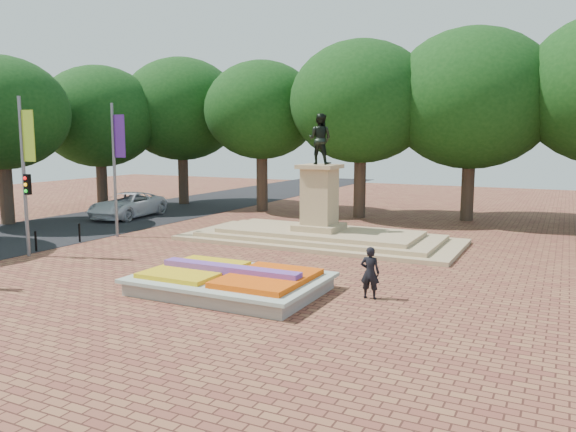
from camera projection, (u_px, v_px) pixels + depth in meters
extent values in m
plane|color=brown|center=(236.00, 276.00, 21.39)|extent=(90.00, 90.00, 0.00)
cube|color=black|center=(60.00, 229.00, 32.43)|extent=(9.00, 90.00, 0.02)
cube|color=gray|center=(230.00, 285.00, 19.14)|extent=(6.00, 4.00, 0.45)
cube|color=#A8B2A2|center=(230.00, 277.00, 19.10)|extent=(6.30, 4.30, 0.12)
cube|color=#F8610D|center=(268.00, 278.00, 18.45)|extent=(2.60, 3.40, 0.22)
cube|color=yellow|center=(195.00, 270.00, 19.72)|extent=(2.60, 3.40, 0.18)
cube|color=#6A3797|center=(230.00, 271.00, 19.07)|extent=(5.20, 0.55, 0.38)
cube|color=tan|center=(319.00, 239.00, 28.47)|extent=(14.00, 6.00, 0.20)
cube|color=tan|center=(319.00, 236.00, 28.44)|extent=(12.00, 5.00, 0.20)
cube|color=tan|center=(319.00, 232.00, 28.41)|extent=(10.00, 4.00, 0.20)
cube|color=tan|center=(319.00, 227.00, 28.38)|extent=(2.20, 2.20, 0.30)
cube|color=tan|center=(320.00, 196.00, 28.16)|extent=(1.50, 1.50, 2.80)
cube|color=tan|center=(320.00, 166.00, 27.95)|extent=(1.90, 1.90, 0.20)
imported|color=black|center=(320.00, 139.00, 27.77)|extent=(1.22, 0.95, 2.50)
cylinder|color=#35261D|center=(183.00, 179.00, 44.13)|extent=(0.80, 0.80, 4.00)
ellipsoid|color=black|center=(181.00, 119.00, 43.48)|extent=(8.80, 8.80, 7.48)
cylinder|color=#35261D|center=(272.00, 183.00, 40.60)|extent=(0.80, 0.80, 4.00)
ellipsoid|color=black|center=(272.00, 117.00, 39.95)|extent=(8.80, 8.80, 7.48)
cylinder|color=#35261D|center=(365.00, 186.00, 37.51)|extent=(0.80, 0.80, 4.00)
ellipsoid|color=black|center=(366.00, 115.00, 36.86)|extent=(8.80, 8.80, 7.48)
cylinder|color=#35261D|center=(474.00, 191.00, 34.43)|extent=(0.80, 0.80, 4.00)
ellipsoid|color=black|center=(477.00, 113.00, 33.78)|extent=(8.80, 8.80, 7.48)
cylinder|color=#35261D|center=(6.00, 192.00, 34.15)|extent=(0.80, 0.80, 3.84)
ellipsoid|color=black|center=(1.00, 118.00, 33.53)|extent=(8.40, 8.40, 7.14)
cylinder|color=#35261D|center=(103.00, 183.00, 41.24)|extent=(0.80, 0.80, 3.84)
ellipsoid|color=black|center=(100.00, 121.00, 40.62)|extent=(8.40, 8.40, 7.14)
cylinder|color=slate|center=(24.00, 177.00, 24.51)|extent=(0.16, 0.16, 7.00)
cube|color=#96BF26|center=(28.00, 136.00, 24.06)|extent=(0.70, 0.04, 2.20)
cylinder|color=slate|center=(114.00, 171.00, 29.39)|extent=(0.16, 0.16, 7.00)
cube|color=#431B73|center=(120.00, 136.00, 28.94)|extent=(0.70, 0.04, 2.20)
cube|color=black|center=(28.00, 184.00, 24.46)|extent=(0.28, 0.18, 0.90)
cylinder|color=black|center=(36.00, 242.00, 25.86)|extent=(0.10, 0.10, 0.90)
sphere|color=black|center=(35.00, 232.00, 25.80)|extent=(0.12, 0.12, 0.12)
cylinder|color=black|center=(79.00, 233.00, 28.17)|extent=(0.10, 0.10, 0.90)
sphere|color=black|center=(79.00, 224.00, 28.10)|extent=(0.12, 0.12, 0.12)
cylinder|color=black|center=(117.00, 226.00, 30.47)|extent=(0.10, 0.10, 0.90)
sphere|color=black|center=(116.00, 218.00, 30.41)|extent=(0.12, 0.12, 0.12)
imported|color=silver|center=(127.00, 205.00, 36.93)|extent=(3.37, 6.17, 1.64)
imported|color=black|center=(370.00, 273.00, 18.26)|extent=(0.67, 0.48, 1.73)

